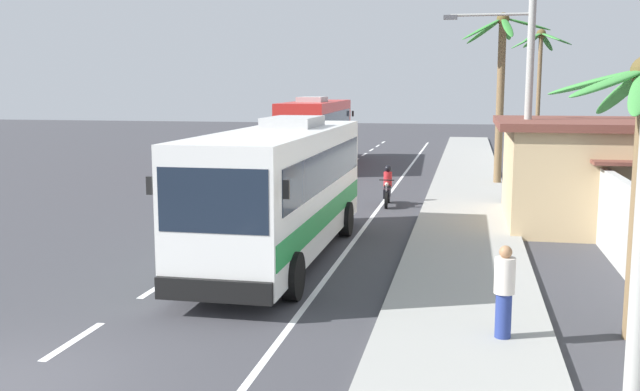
{
  "coord_description": "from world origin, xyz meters",
  "views": [
    {
      "loc": [
        6.79,
        -9.3,
        4.49
      ],
      "look_at": [
        3.07,
        8.83,
        1.7
      ],
      "focal_mm": 40.67,
      "sensor_mm": 36.0,
      "label": 1
    }
  ],
  "objects_px": {
    "coach_bus_far_lane": "(317,130)",
    "utility_pole_mid": "(527,65)",
    "motorcycle_beside_bus": "(387,189)",
    "palm_second": "(501,71)",
    "coach_bus_foreground": "(282,186)",
    "pedestrian_near_kerb": "(504,290)",
    "palm_fourth": "(540,62)"
  },
  "relations": [
    {
      "from": "coach_bus_far_lane",
      "to": "utility_pole_mid",
      "type": "distance_m",
      "value": 19.49
    },
    {
      "from": "coach_bus_foreground",
      "to": "palm_fourth",
      "type": "bearing_deg",
      "value": 72.03
    },
    {
      "from": "motorcycle_beside_bus",
      "to": "pedestrian_near_kerb",
      "type": "xyz_separation_m",
      "value": [
        3.65,
        -14.67,
        0.37
      ]
    },
    {
      "from": "coach_bus_far_lane",
      "to": "utility_pole_mid",
      "type": "bearing_deg",
      "value": -57.52
    },
    {
      "from": "coach_bus_foreground",
      "to": "utility_pole_mid",
      "type": "distance_m",
      "value": 9.67
    },
    {
      "from": "coach_bus_far_lane",
      "to": "palm_second",
      "type": "distance_m",
      "value": 12.41
    },
    {
      "from": "coach_bus_foreground",
      "to": "utility_pole_mid",
      "type": "height_order",
      "value": "utility_pole_mid"
    },
    {
      "from": "palm_second",
      "to": "palm_fourth",
      "type": "height_order",
      "value": "palm_fourth"
    },
    {
      "from": "palm_second",
      "to": "pedestrian_near_kerb",
      "type": "bearing_deg",
      "value": -91.73
    },
    {
      "from": "pedestrian_near_kerb",
      "to": "palm_second",
      "type": "xyz_separation_m",
      "value": [
        0.65,
        21.38,
        4.18
      ]
    },
    {
      "from": "motorcycle_beside_bus",
      "to": "palm_fourth",
      "type": "relative_size",
      "value": 0.25
    },
    {
      "from": "coach_bus_far_lane",
      "to": "pedestrian_near_kerb",
      "type": "relative_size",
      "value": 7.46
    },
    {
      "from": "coach_bus_far_lane",
      "to": "palm_fourth",
      "type": "height_order",
      "value": "palm_fourth"
    },
    {
      "from": "pedestrian_near_kerb",
      "to": "palm_second",
      "type": "height_order",
      "value": "palm_second"
    },
    {
      "from": "coach_bus_far_lane",
      "to": "utility_pole_mid",
      "type": "height_order",
      "value": "utility_pole_mid"
    },
    {
      "from": "coach_bus_far_lane",
      "to": "palm_second",
      "type": "height_order",
      "value": "palm_second"
    },
    {
      "from": "motorcycle_beside_bus",
      "to": "palm_second",
      "type": "distance_m",
      "value": 9.18
    },
    {
      "from": "palm_second",
      "to": "motorcycle_beside_bus",
      "type": "bearing_deg",
      "value": -122.64
    },
    {
      "from": "pedestrian_near_kerb",
      "to": "coach_bus_foreground",
      "type": "bearing_deg",
      "value": 140.92
    },
    {
      "from": "palm_second",
      "to": "palm_fourth",
      "type": "distance_m",
      "value": 11.5
    },
    {
      "from": "motorcycle_beside_bus",
      "to": "palm_second",
      "type": "height_order",
      "value": "palm_second"
    },
    {
      "from": "motorcycle_beside_bus",
      "to": "utility_pole_mid",
      "type": "height_order",
      "value": "utility_pole_mid"
    },
    {
      "from": "pedestrian_near_kerb",
      "to": "palm_fourth",
      "type": "xyz_separation_m",
      "value": [
        3.31,
        32.55,
        4.9
      ]
    },
    {
      "from": "coach_bus_foreground",
      "to": "palm_second",
      "type": "height_order",
      "value": "palm_second"
    },
    {
      "from": "utility_pole_mid",
      "to": "palm_fourth",
      "type": "xyz_separation_m",
      "value": [
        2.22,
        20.59,
        0.73
      ]
    },
    {
      "from": "coach_bus_foreground",
      "to": "pedestrian_near_kerb",
      "type": "bearing_deg",
      "value": -45.83
    },
    {
      "from": "coach_bus_foreground",
      "to": "utility_pole_mid",
      "type": "bearing_deg",
      "value": 44.33
    },
    {
      "from": "utility_pole_mid",
      "to": "palm_second",
      "type": "bearing_deg",
      "value": 92.67
    },
    {
      "from": "motorcycle_beside_bus",
      "to": "palm_fourth",
      "type": "distance_m",
      "value": 19.9
    },
    {
      "from": "utility_pole_mid",
      "to": "motorcycle_beside_bus",
      "type": "bearing_deg",
      "value": 150.25
    },
    {
      "from": "palm_fourth",
      "to": "coach_bus_far_lane",
      "type": "bearing_deg",
      "value": -160.84
    },
    {
      "from": "coach_bus_far_lane",
      "to": "motorcycle_beside_bus",
      "type": "height_order",
      "value": "coach_bus_far_lane"
    }
  ]
}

